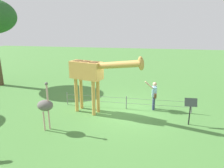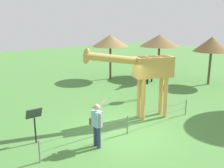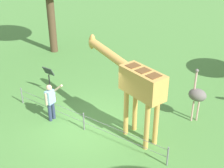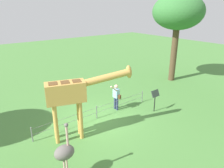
{
  "view_description": "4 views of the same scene",
  "coord_description": "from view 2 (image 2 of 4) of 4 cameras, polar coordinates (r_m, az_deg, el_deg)",
  "views": [
    {
      "loc": [
        1.12,
        -10.5,
        4.63
      ],
      "look_at": [
        -0.7,
        -0.38,
        1.6
      ],
      "focal_mm": 33.0,
      "sensor_mm": 36.0,
      "label": 1
    },
    {
      "loc": [
        5.82,
        7.3,
        4.35
      ],
      "look_at": [
        0.46,
        -0.13,
        2.0
      ],
      "focal_mm": 40.81,
      "sensor_mm": 36.0,
      "label": 2
    },
    {
      "loc": [
        -6.41,
        7.64,
        7.08
      ],
      "look_at": [
        -1.05,
        -0.13,
        2.14
      ],
      "focal_mm": 49.35,
      "sensor_mm": 36.0,
      "label": 3
    },
    {
      "loc": [
        -5.47,
        -8.3,
        5.77
      ],
      "look_at": [
        0.44,
        -0.56,
        2.15
      ],
      "focal_mm": 33.3,
      "sensor_mm": 36.0,
      "label": 4
    }
  ],
  "objects": [
    {
      "name": "giraffe",
      "position": [
        11.13,
        7.61,
        3.11
      ],
      "size": [
        3.96,
        1.68,
        3.27
      ],
      "color": "gold",
      "rests_on": "ground_plane"
    },
    {
      "name": "shade_hut_near",
      "position": [
        18.65,
        -0.38,
        9.65
      ],
      "size": [
        2.63,
        2.63,
        3.25
      ],
      "color": "brown",
      "rests_on": "ground_plane"
    },
    {
      "name": "wire_fence",
      "position": [
        9.96,
        3.47,
        -8.96
      ],
      "size": [
        7.05,
        0.05,
        0.75
      ],
      "color": "slate",
      "rests_on": "ground_plane"
    },
    {
      "name": "shade_hut_far",
      "position": [
        18.25,
        21.46,
        8.27
      ],
      "size": [
        2.43,
        2.43,
        3.22
      ],
      "color": "brown",
      "rests_on": "ground_plane"
    },
    {
      "name": "info_sign",
      "position": [
        9.46,
        -17.02,
        -7.33
      ],
      "size": [
        0.56,
        0.21,
        1.32
      ],
      "color": "black",
      "rests_on": "ground_plane"
    },
    {
      "name": "visitor",
      "position": [
        8.82,
        -3.4,
        -8.64
      ],
      "size": [
        0.67,
        0.58,
        1.67
      ],
      "color": "navy",
      "rests_on": "ground_plane"
    },
    {
      "name": "shade_hut_aside",
      "position": [
        19.87,
        10.59,
        9.54
      ],
      "size": [
        3.01,
        3.01,
        3.21
      ],
      "color": "brown",
      "rests_on": "ground_plane"
    },
    {
      "name": "ostrich",
      "position": [
        13.92,
        6.09,
        1.12
      ],
      "size": [
        0.7,
        0.56,
        2.25
      ],
      "color": "#CC9E93",
      "rests_on": "ground_plane"
    },
    {
      "name": "zebra",
      "position": [
        17.76,
        7.99,
        3.91
      ],
      "size": [
        1.77,
        1.01,
        1.66
      ],
      "color": "black",
      "rests_on": "ground_plane"
    },
    {
      "name": "ground_plane",
      "position": [
        10.3,
        2.57,
        -10.6
      ],
      "size": [
        60.0,
        60.0,
        0.0
      ],
      "primitive_type": "plane",
      "color": "#4C843D"
    }
  ]
}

